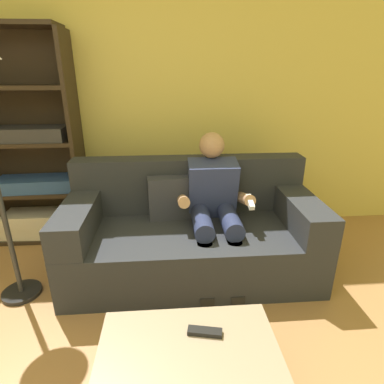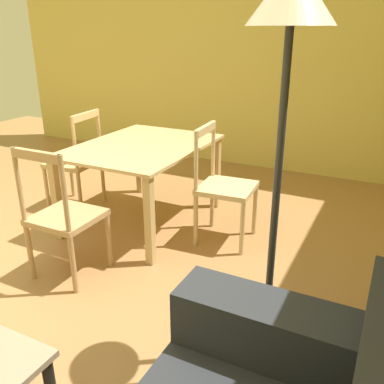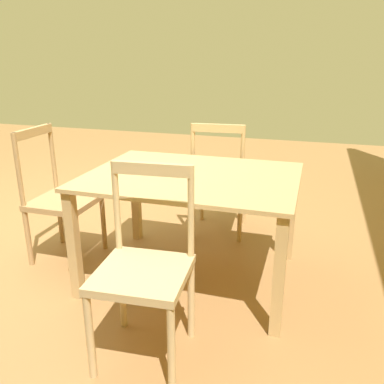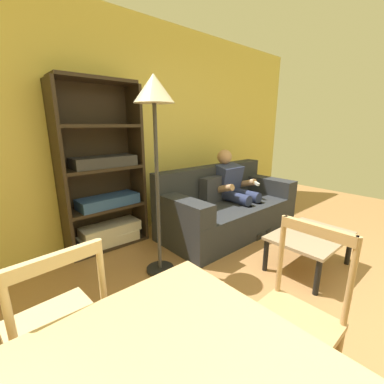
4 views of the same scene
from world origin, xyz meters
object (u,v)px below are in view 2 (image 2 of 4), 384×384
dining_chair_by_doorway (76,162)px  dining_table (142,156)px  dining_chair_facing_couch (63,217)px  dining_chair_near_wall (223,187)px  floor_lamp (289,40)px

dining_chair_by_doorway → dining_table: bearing=89.8°
dining_chair_facing_couch → dining_chair_by_doorway: size_ratio=1.02×
dining_table → dining_chair_by_doorway: 0.78m
dining_chair_near_wall → floor_lamp: floor_lamp is taller
dining_chair_by_doorway → floor_lamp: size_ratio=0.50×
dining_table → dining_chair_facing_couch: (0.98, 0.00, -0.17)m
floor_lamp → dining_table: bearing=-127.0°
dining_chair_facing_couch → floor_lamp: 1.87m
dining_chair_near_wall → dining_chair_facing_couch: size_ratio=0.99×
dining_chair_near_wall → dining_chair_by_doorway: 1.52m
dining_table → floor_lamp: size_ratio=0.69×
dining_chair_facing_couch → floor_lamp: size_ratio=0.50×
dining_chair_by_doorway → dining_chair_near_wall: bearing=89.8°
floor_lamp → dining_chair_by_doorway: bearing=-116.5°
dining_table → floor_lamp: bearing=53.0°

